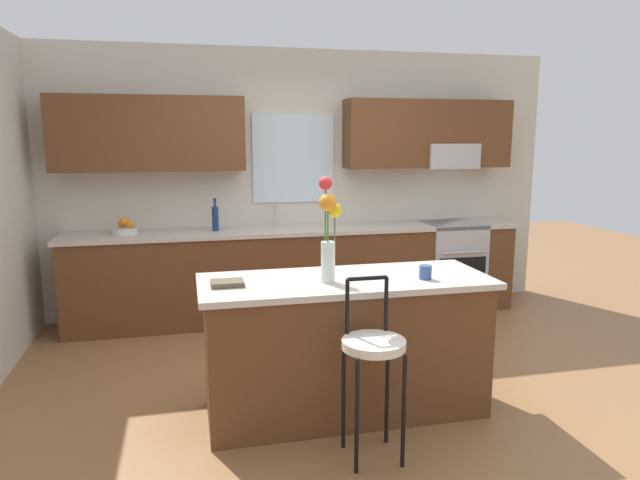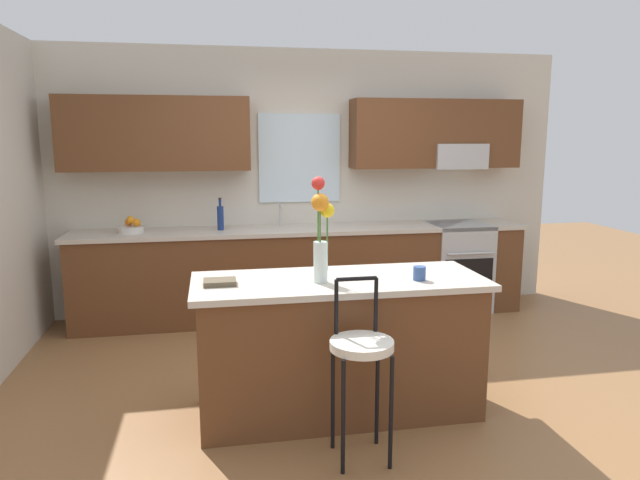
% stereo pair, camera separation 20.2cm
% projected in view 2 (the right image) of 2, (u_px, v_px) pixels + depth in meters
% --- Properties ---
extents(ground_plane, '(14.00, 14.00, 0.00)m').
position_uv_depth(ground_plane, '(341.00, 384.00, 4.30)').
color(ground_plane, olive).
extents(back_wall_assembly, '(5.60, 0.50, 2.70)m').
position_uv_depth(back_wall_assembly, '(303.00, 167.00, 5.96)').
color(back_wall_assembly, beige).
rests_on(back_wall_assembly, ground).
extents(counter_run, '(4.56, 0.64, 0.92)m').
position_uv_depth(counter_run, '(304.00, 272.00, 5.86)').
color(counter_run, brown).
rests_on(counter_run, ground).
extents(sink_faucet, '(0.02, 0.13, 0.23)m').
position_uv_depth(sink_faucet, '(281.00, 212.00, 5.86)').
color(sink_faucet, '#B7BABC').
rests_on(sink_faucet, counter_run).
extents(oven_range, '(0.60, 0.64, 0.92)m').
position_uv_depth(oven_range, '(457.00, 266.00, 6.14)').
color(oven_range, '#B7BABC').
rests_on(oven_range, ground).
extents(kitchen_island, '(1.89, 0.74, 0.92)m').
position_uv_depth(kitchen_island, '(339.00, 345.00, 3.80)').
color(kitchen_island, brown).
rests_on(kitchen_island, ground).
extents(bar_stool_near, '(0.36, 0.36, 1.04)m').
position_uv_depth(bar_stool_near, '(361.00, 353.00, 3.21)').
color(bar_stool_near, black).
rests_on(bar_stool_near, ground).
extents(flower_vase, '(0.15, 0.15, 0.66)m').
position_uv_depth(flower_vase, '(321.00, 228.00, 3.56)').
color(flower_vase, silver).
rests_on(flower_vase, kitchen_island).
extents(mug_ceramic, '(0.08, 0.08, 0.09)m').
position_uv_depth(mug_ceramic, '(419.00, 273.00, 3.67)').
color(mug_ceramic, '#33518C').
rests_on(mug_ceramic, kitchen_island).
extents(cookbook, '(0.20, 0.15, 0.03)m').
position_uv_depth(cookbook, '(220.00, 282.00, 3.56)').
color(cookbook, brown).
rests_on(cookbook, kitchen_island).
extents(fruit_bowl_oranges, '(0.24, 0.24, 0.16)m').
position_uv_depth(fruit_bowl_oranges, '(131.00, 228.00, 5.47)').
color(fruit_bowl_oranges, silver).
rests_on(fruit_bowl_oranges, counter_run).
extents(bottle_olive_oil, '(0.06, 0.06, 0.32)m').
position_uv_depth(bottle_olive_oil, '(220.00, 217.00, 5.61)').
color(bottle_olive_oil, navy).
rests_on(bottle_olive_oil, counter_run).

